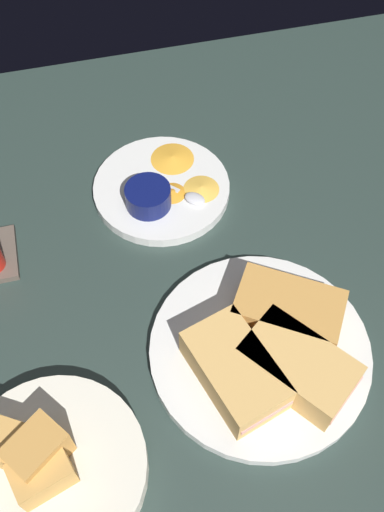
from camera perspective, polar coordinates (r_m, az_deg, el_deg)
The scene contains 12 objects.
ground_plane at distance 78.12cm, azimuth 1.17°, elevation -5.44°, with size 110.00×110.00×3.00cm, color #283833.
plate_sandwich_main at distance 73.40cm, azimuth 6.72°, elevation -9.31°, with size 27.62×27.62×1.60cm, color silver.
sandwich_half_near at distance 68.57cm, azimuth 4.28°, elevation -11.22°, with size 14.71×11.01×4.80cm.
sandwich_half_far at distance 69.70cm, azimuth 10.45°, elevation -10.70°, with size 14.96×13.87×4.80cm.
sandwich_half_extra at distance 72.82cm, azimuth 9.48°, elevation -5.37°, with size 13.48×15.04×4.80cm.
ramekin_dark_sauce at distance 73.49cm, azimuth 10.44°, elevation -5.52°, with size 7.77×7.77×3.52cm.
spoon_by_dark_ramekin at distance 72.23cm, azimuth 7.59°, elevation -9.31°, with size 6.97×8.87×0.80cm.
plate_chips_companion at distance 87.65cm, azimuth -3.03°, elevation 6.69°, with size 20.54×20.54×1.60cm, color silver.
ramekin_light_gravy at distance 83.48cm, azimuth -4.38°, elevation 5.95°, with size 6.66×6.66×3.23cm.
spoon_by_gravy_ramekin at distance 85.15cm, azimuth -0.48°, elevation 6.04°, with size 8.01×8.04×0.80cm.
plantain_chip_scatter at distance 88.12cm, azimuth -1.09°, elevation 8.20°, with size 13.95×10.70×0.60cm.
bread_basket_rear at distance 68.51cm, azimuth -14.05°, elevation -19.64°, with size 20.94×20.94×8.07cm.
Camera 1 is at (-36.02, 10.69, 66.99)cm, focal length 40.35 mm.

